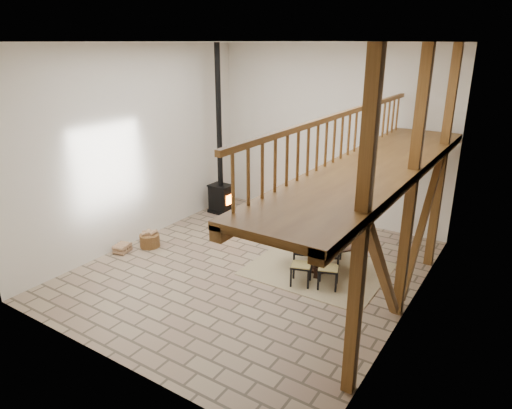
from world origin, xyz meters
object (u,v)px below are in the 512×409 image
Objects in this scene: dining_table at (319,253)px; log_stack at (122,248)px; wood_stove at (220,178)px; log_basket at (150,240)px.

log_stack is at bearing -177.37° from dining_table.
wood_stove reaches higher than dining_table.
dining_table is 4.46× the size of log_stack.
wood_stove is (-4.18, 1.82, 0.69)m from dining_table.
dining_table reaches higher than log_basket.
log_basket is 1.03× the size of log_stack.
wood_stove is at bearing 137.25° from dining_table.
wood_stove reaches higher than log_stack.
wood_stove reaches higher than log_basket.
dining_table is 4.31× the size of log_basket.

